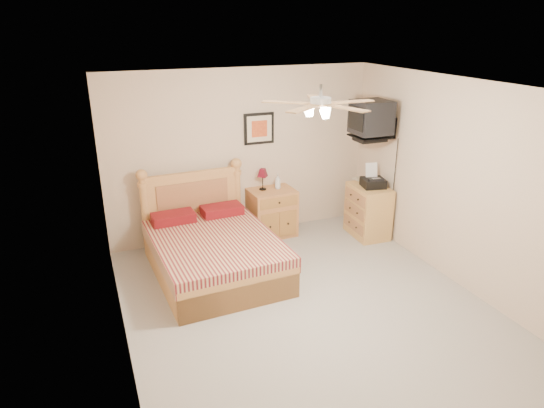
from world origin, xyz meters
The scene contains 17 objects.
floor centered at (0.00, 0.00, 0.00)m, with size 4.50×4.50×0.00m, color gray.
ceiling centered at (0.00, 0.00, 2.50)m, with size 4.00×4.50×0.04m, color white.
wall_back centered at (0.00, 2.25, 1.25)m, with size 4.00×0.04×2.50m, color #C9AF94.
wall_front centered at (0.00, -2.25, 1.25)m, with size 4.00×0.04×2.50m, color #C9AF94.
wall_left centered at (-2.00, 0.00, 1.25)m, with size 0.04×4.50×2.50m, color #C9AF94.
wall_right centered at (2.00, 0.00, 1.25)m, with size 0.04×4.50×2.50m, color #C9AF94.
bed centered at (-0.76, 1.12, 0.62)m, with size 1.47×1.92×1.25m, color #C78A48, non-canonical shape.
nightstand centered at (0.38, 2.00, 0.36)m, with size 0.67×0.50×0.73m, color #B7723E.
table_lamp centered at (0.26, 2.08, 0.89)m, with size 0.18×0.18×0.33m, color #5E0C1A, non-canonical shape.
lotion_bottle centered at (0.49, 2.03, 0.84)m, with size 0.09×0.09×0.23m, color silver.
framed_picture centered at (0.27, 2.23, 1.62)m, with size 0.46×0.04×0.46m, color black.
dresser centered at (1.73, 1.44, 0.39)m, with size 0.46×0.67×0.79m, color #B38140.
fax_machine centered at (1.76, 1.40, 0.96)m, with size 0.32×0.34×0.34m, color black, non-canonical shape.
magazine_lower centered at (1.68, 1.70, 0.80)m, with size 0.20×0.27×0.03m, color #B3A38D.
magazine_upper centered at (1.69, 1.69, 0.82)m, with size 0.18×0.25×0.02m, color tan.
wall_tv centered at (1.75, 1.34, 1.81)m, with size 0.56×0.46×0.58m, color black, non-canonical shape.
ceiling_fan centered at (0.00, -0.20, 2.36)m, with size 1.14×1.14×0.28m, color silver, non-canonical shape.
Camera 1 is at (-2.17, -4.35, 3.11)m, focal length 32.00 mm.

